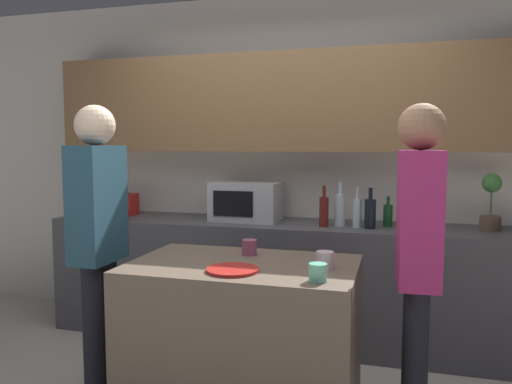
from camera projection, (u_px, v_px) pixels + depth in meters
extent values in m
cube|color=silver|center=(289.00, 163.00, 4.10)|extent=(6.40, 0.08, 2.70)
cube|color=olive|center=(284.00, 103.00, 3.86)|extent=(3.74, 0.32, 0.75)
cube|color=#4C4C51|center=(279.00, 281.00, 3.85)|extent=(3.60, 0.62, 0.91)
cube|color=brown|center=(243.00, 345.00, 2.65)|extent=(1.18, 0.75, 0.89)
cube|color=#B7BABC|center=(247.00, 201.00, 3.92)|extent=(0.52, 0.38, 0.30)
cube|color=black|center=(233.00, 204.00, 3.74)|extent=(0.31, 0.01, 0.19)
cube|color=#B21E19|center=(121.00, 204.00, 4.22)|extent=(0.26, 0.16, 0.18)
cube|color=black|center=(115.00, 193.00, 4.23)|extent=(0.02, 0.11, 0.01)
cube|color=black|center=(126.00, 194.00, 4.20)|extent=(0.02, 0.11, 0.01)
cylinder|color=brown|center=(490.00, 223.00, 3.45)|extent=(0.14, 0.14, 0.10)
cylinder|color=#38662D|center=(491.00, 203.00, 3.44)|extent=(0.01, 0.01, 0.18)
sphere|color=#3D7A38|center=(492.00, 183.00, 3.42)|extent=(0.13, 0.13, 0.13)
cylinder|color=maroon|center=(324.00, 212.00, 3.61)|extent=(0.07, 0.07, 0.22)
cylinder|color=maroon|center=(324.00, 191.00, 3.59)|extent=(0.02, 0.02, 0.08)
cylinder|color=silver|center=(340.00, 210.00, 3.64)|extent=(0.08, 0.08, 0.23)
cylinder|color=silver|center=(340.00, 188.00, 3.62)|extent=(0.03, 0.03, 0.09)
cylinder|color=silver|center=(357.00, 213.00, 3.58)|extent=(0.06, 0.06, 0.21)
cylinder|color=silver|center=(358.00, 193.00, 3.56)|extent=(0.02, 0.02, 0.08)
cylinder|color=black|center=(370.00, 214.00, 3.52)|extent=(0.08, 0.08, 0.21)
cylinder|color=black|center=(371.00, 193.00, 3.51)|extent=(0.03, 0.03, 0.08)
cylinder|color=#194723|center=(388.00, 216.00, 3.61)|extent=(0.07, 0.07, 0.16)
cylinder|color=#194723|center=(388.00, 201.00, 3.60)|extent=(0.02, 0.02, 0.06)
cylinder|color=red|center=(232.00, 270.00, 2.43)|extent=(0.26, 0.26, 0.01)
cylinder|color=#76D9B5|center=(318.00, 272.00, 2.25)|extent=(0.08, 0.08, 0.08)
cylinder|color=silver|center=(325.00, 260.00, 2.49)|extent=(0.09, 0.09, 0.09)
cylinder|color=#A14A6C|center=(249.00, 247.00, 2.79)|extent=(0.08, 0.08, 0.09)
cylinder|color=black|center=(416.00, 373.00, 2.39)|extent=(0.11, 0.11, 0.82)
cylinder|color=black|center=(413.00, 359.00, 2.54)|extent=(0.11, 0.11, 0.82)
cube|color=#B22B6D|center=(419.00, 218.00, 2.40)|extent=(0.21, 0.35, 0.65)
sphere|color=#9E7051|center=(422.00, 127.00, 2.36)|extent=(0.22, 0.22, 0.22)
cylinder|color=black|center=(109.00, 327.00, 2.98)|extent=(0.11, 0.11, 0.84)
cylinder|color=black|center=(93.00, 337.00, 2.82)|extent=(0.11, 0.11, 0.84)
cube|color=#274F64|center=(97.00, 204.00, 2.83)|extent=(0.20, 0.34, 0.66)
sphere|color=beige|center=(95.00, 125.00, 2.79)|extent=(0.23, 0.23, 0.23)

